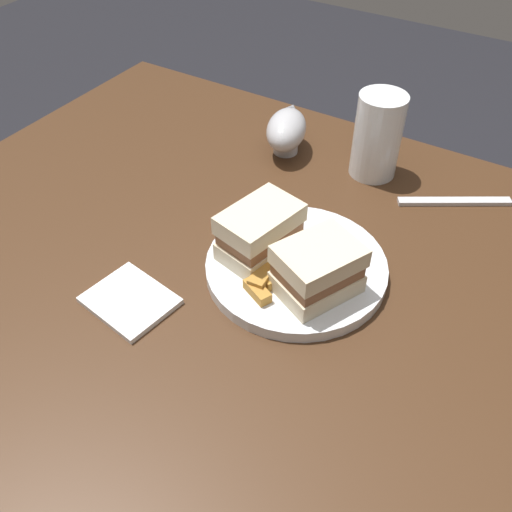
% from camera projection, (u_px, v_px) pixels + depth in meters
% --- Properties ---
extents(ground_plane, '(6.00, 6.00, 0.00)m').
position_uv_depth(ground_plane, '(232.00, 496.00, 1.28)').
color(ground_plane, black).
extents(dining_table, '(1.07, 0.95, 0.73)m').
position_uv_depth(dining_table, '(226.00, 411.00, 1.03)').
color(dining_table, '#422816').
rests_on(dining_table, ground).
extents(plate, '(0.25, 0.25, 0.02)m').
position_uv_depth(plate, '(296.00, 267.00, 0.77)').
color(plate, white).
rests_on(plate, dining_table).
extents(sandwich_half_left, '(0.09, 0.12, 0.07)m').
position_uv_depth(sandwich_half_left, '(260.00, 232.00, 0.75)').
color(sandwich_half_left, beige).
rests_on(sandwich_half_left, plate).
extents(sandwich_half_right, '(0.11, 0.13, 0.07)m').
position_uv_depth(sandwich_half_right, '(318.00, 269.00, 0.70)').
color(sandwich_half_right, beige).
rests_on(sandwich_half_right, plate).
extents(potato_wedge_front, '(0.05, 0.03, 0.01)m').
position_uv_depth(potato_wedge_front, '(257.00, 291.00, 0.72)').
color(potato_wedge_front, '#B77F33').
rests_on(potato_wedge_front, plate).
extents(potato_wedge_middle, '(0.05, 0.03, 0.02)m').
position_uv_depth(potato_wedge_middle, '(271.00, 265.00, 0.75)').
color(potato_wedge_middle, '#B77F33').
rests_on(potato_wedge_middle, plate).
extents(potato_wedge_back, '(0.02, 0.04, 0.02)m').
position_uv_depth(potato_wedge_back, '(266.00, 270.00, 0.74)').
color(potato_wedge_back, '#B77F33').
rests_on(potato_wedge_back, plate).
extents(potato_wedge_left_edge, '(0.03, 0.05, 0.02)m').
position_uv_depth(potato_wedge_left_edge, '(303.00, 286.00, 0.72)').
color(potato_wedge_left_edge, '#AD702D').
rests_on(potato_wedge_left_edge, plate).
extents(potato_wedge_right_edge, '(0.03, 0.05, 0.02)m').
position_uv_depth(potato_wedge_right_edge, '(261.00, 279.00, 0.73)').
color(potato_wedge_right_edge, '#B77F33').
rests_on(potato_wedge_right_edge, plate).
extents(potato_wedge_stray, '(0.05, 0.06, 0.01)m').
position_uv_depth(potato_wedge_stray, '(282.00, 276.00, 0.73)').
color(potato_wedge_stray, gold).
rests_on(potato_wedge_stray, plate).
extents(pint_glass, '(0.08, 0.08, 0.14)m').
position_uv_depth(pint_glass, '(377.00, 141.00, 0.91)').
color(pint_glass, white).
rests_on(pint_glass, dining_table).
extents(gravy_boat, '(0.10, 0.13, 0.07)m').
position_uv_depth(gravy_boat, '(286.00, 129.00, 0.97)').
color(gravy_boat, '#B7B7BC').
rests_on(gravy_boat, dining_table).
extents(napkin, '(0.12, 0.11, 0.01)m').
position_uv_depth(napkin, '(130.00, 301.00, 0.73)').
color(napkin, white).
rests_on(napkin, dining_table).
extents(fork, '(0.16, 0.11, 0.01)m').
position_uv_depth(fork, '(454.00, 201.00, 0.89)').
color(fork, silver).
rests_on(fork, dining_table).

